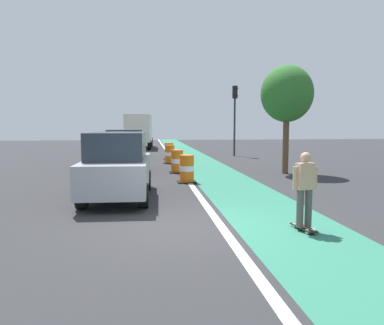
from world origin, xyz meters
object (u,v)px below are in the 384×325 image
Objects in this scene: traffic_barrel_mid at (177,162)px; parked_sedan_third at (129,146)px; traffic_light_corner at (235,108)px; delivery_truck_down_block at (139,129)px; street_tree_sidewalk at (287,94)px; traffic_barrel_far at (169,151)px; traffic_barrel_front at (187,169)px; parked_suv_second at (126,150)px; traffic_barrel_back at (170,154)px; skateboarder_on_lane at (305,189)px; parked_suv_nearest at (118,165)px.

parked_sedan_third is at bearing 108.29° from traffic_barrel_mid.
traffic_light_corner is at bearing 62.28° from traffic_barrel_mid.
street_tree_sidewalk reaches higher than delivery_truck_down_block.
parked_sedan_third is at bearing 162.68° from traffic_barrel_far.
parked_suv_second is at bearing 121.93° from traffic_barrel_front.
parked_sedan_third is 8.17m from traffic_light_corner.
traffic_barrel_back is 7.69m from traffic_light_corner.
traffic_barrel_front is at bearing 104.18° from skateboarder_on_lane.
parked_suv_second is 4.22× the size of traffic_barrel_far.
parked_suv_nearest reaches higher than skateboarder_on_lane.
traffic_barrel_back is at bearing -54.57° from parked_sedan_third.
traffic_light_corner reaches higher than parked_suv_nearest.
traffic_barrel_mid is at bearing 69.46° from parked_suv_nearest.
traffic_barrel_back is (2.35, 3.39, -0.50)m from parked_suv_second.
traffic_barrel_mid and traffic_barrel_far have the same top height.
street_tree_sidewalk is (7.47, -1.90, 2.63)m from parked_suv_second.
skateboarder_on_lane is 7.34m from traffic_barrel_front.
parked_sedan_third is 11.50m from delivery_truck_down_block.
traffic_light_corner reaches higher than skateboarder_on_lane.
parked_suv_nearest reaches higher than parked_sedan_third.
traffic_barrel_front is 1.00× the size of traffic_barrel_far.
street_tree_sidewalk is at bearing -14.27° from parked_suv_second.
traffic_barrel_front is at bearing -89.27° from traffic_barrel_far.
traffic_barrel_mid is 0.21× the size of traffic_light_corner.
parked_suv_nearest is (-4.23, 4.13, 0.12)m from skateboarder_on_lane.
traffic_light_corner is (4.95, 9.42, 2.97)m from traffic_barrel_mid.
traffic_barrel_far is at bearing 90.73° from traffic_barrel_front.
traffic_barrel_far is 0.14× the size of delivery_truck_down_block.
traffic_barrel_front is 22.75m from delivery_truck_down_block.
skateboarder_on_lane is at bearing -83.69° from traffic_barrel_far.
parked_sedan_third is (-4.58, 18.25, -0.08)m from skateboarder_on_lane.
skateboarder_on_lane is at bearing -68.71° from parked_suv_second.
parked_sedan_third reaches higher than traffic_barrel_far.
parked_suv_second is at bearing -131.50° from traffic_light_corner.
street_tree_sidewalk is (5.00, -8.04, 3.14)m from traffic_barrel_far.
parked_suv_second is 6.63m from traffic_barrel_far.
skateboarder_on_lane is 20.05m from traffic_light_corner.
parked_sedan_third is 3.83× the size of traffic_barrel_back.
parked_suv_second is at bearing -111.94° from traffic_barrel_far.
parked_suv_second is at bearing -124.77° from traffic_barrel_back.
parked_suv_second is 1.10× the size of parked_sedan_third.
parked_suv_second is 4.22× the size of traffic_barrel_front.
parked_suv_second is 2.72m from traffic_barrel_mid.
parked_suv_second is at bearing -90.84° from delivery_truck_down_block.
skateboarder_on_lane is 0.40× the size of parked_sedan_third.
parked_sedan_third reaches higher than traffic_barrel_front.
street_tree_sidewalk is at bearing 35.75° from parked_suv_nearest.
traffic_barrel_mid is 19.63m from delivery_truck_down_block.
traffic_barrel_far is 0.21× the size of traffic_light_corner.
traffic_barrel_front is at bearing -87.41° from traffic_barrel_mid.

